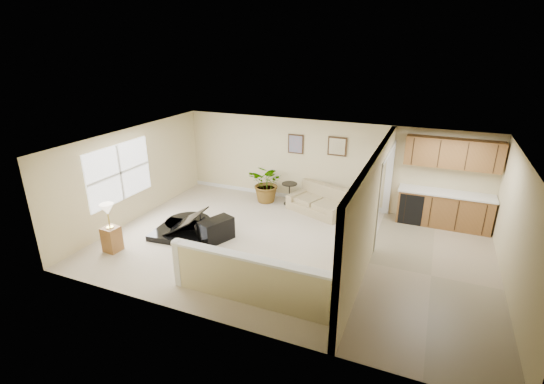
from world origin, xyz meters
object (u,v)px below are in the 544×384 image
at_px(palm_plant, 268,183).
at_px(lamp_stand, 111,231).
at_px(accent_table, 289,191).
at_px(piano, 183,213).
at_px(piano_bench, 216,230).
at_px(loveseat, 319,199).
at_px(small_plant, 368,215).

height_order(palm_plant, lamp_stand, palm_plant).
relative_size(accent_table, lamp_stand, 0.56).
height_order(piano, piano_bench, piano).
distance_m(piano, accent_table, 3.34).
bearing_deg(lamp_stand, accent_table, 56.57).
bearing_deg(piano_bench, loveseat, 56.88).
bearing_deg(palm_plant, piano_bench, -93.05).
height_order(piano, small_plant, piano).
distance_m(piano, palm_plant, 2.97).
xyz_separation_m(piano_bench, small_plant, (3.23, 2.46, -0.04)).
height_order(piano_bench, accent_table, accent_table).
height_order(piano_bench, loveseat, loveseat).
distance_m(loveseat, palm_plant, 1.65).
bearing_deg(piano, palm_plant, 62.06).
height_order(accent_table, small_plant, accent_table).
relative_size(piano, accent_table, 2.67).
distance_m(piano_bench, small_plant, 4.06).
bearing_deg(palm_plant, loveseat, -2.92).
height_order(accent_table, palm_plant, palm_plant).
distance_m(piano, piano_bench, 1.02).
distance_m(piano_bench, lamp_stand, 2.42).
xyz_separation_m(loveseat, palm_plant, (-1.64, 0.08, 0.22)).
relative_size(piano, small_plant, 3.16).
bearing_deg(piano_bench, lamp_stand, -145.33).
bearing_deg(small_plant, lamp_stand, -143.69).
bearing_deg(piano_bench, small_plant, 37.28).
bearing_deg(small_plant, piano, -150.42).
distance_m(piano_bench, palm_plant, 2.84).
bearing_deg(loveseat, accent_table, -167.24).
xyz_separation_m(piano, palm_plant, (1.13, 2.75, 0.04)).
relative_size(piano, piano_bench, 2.12).
distance_m(palm_plant, lamp_stand, 4.70).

